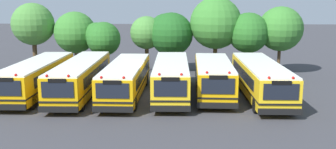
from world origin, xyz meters
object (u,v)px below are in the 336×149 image
(school_bus_0, at_px, (37,76))
(tree_3, at_px, (147,33))
(tree_1, at_px, (75,32))
(tree_7, at_px, (281,28))
(tree_0, at_px, (35,25))
(school_bus_4, at_px, (213,77))
(tree_6, at_px, (247,32))
(school_bus_5, at_px, (260,78))
(tree_5, at_px, (216,23))
(school_bus_1, at_px, (81,77))
(tree_2, at_px, (102,38))
(tree_4, at_px, (170,33))
(school_bus_2, at_px, (126,78))
(school_bus_3, at_px, (171,77))

(school_bus_0, relative_size, tree_3, 2.02)
(tree_1, xyz_separation_m, tree_7, (19.70, -0.32, 0.46))
(tree_0, bearing_deg, school_bus_4, -28.53)
(tree_6, bearing_deg, school_bus_5, -92.52)
(school_bus_5, xyz_separation_m, tree_5, (-2.46, 9.37, 3.34))
(school_bus_5, relative_size, tree_6, 1.95)
(school_bus_4, height_order, tree_3, tree_3)
(school_bus_1, bearing_deg, tree_3, -112.99)
(school_bus_1, distance_m, school_bus_5, 13.21)
(school_bus_4, height_order, tree_2, tree_2)
(tree_4, distance_m, tree_5, 4.60)
(school_bus_2, xyz_separation_m, tree_3, (0.66, 10.14, 2.44))
(tree_2, xyz_separation_m, tree_6, (13.75, 0.16, 0.61))
(school_bus_1, relative_size, tree_4, 1.98)
(tree_2, distance_m, tree_3, 4.49)
(tree_3, xyz_separation_m, tree_4, (2.21, -0.22, -0.02))
(school_bus_5, distance_m, tree_4, 12.21)
(school_bus_3, height_order, tree_4, tree_4)
(school_bus_3, relative_size, tree_4, 1.81)
(tree_0, height_order, tree_6, tree_0)
(tree_0, distance_m, tree_5, 17.54)
(school_bus_0, relative_size, school_bus_2, 1.01)
(school_bus_0, relative_size, tree_7, 1.71)
(school_bus_4, bearing_deg, school_bus_5, 178.23)
(school_bus_4, distance_m, tree_4, 10.49)
(tree_5, bearing_deg, tree_7, -3.16)
(tree_2, bearing_deg, school_bus_2, -67.65)
(school_bus_2, bearing_deg, tree_2, -67.19)
(school_bus_3, relative_size, tree_5, 1.45)
(school_bus_0, bearing_deg, tree_1, -92.42)
(school_bus_4, bearing_deg, school_bus_0, 1.21)
(tree_3, relative_size, tree_7, 0.85)
(school_bus_2, bearing_deg, school_bus_3, -177.65)
(tree_3, bearing_deg, tree_6, -8.01)
(school_bus_3, height_order, tree_7, tree_7)
(tree_4, bearing_deg, school_bus_3, -87.35)
(school_bus_0, xyz_separation_m, school_bus_5, (16.51, -0.12, 0.01))
(school_bus_0, relative_size, tree_0, 1.63)
(tree_2, height_order, tree_4, tree_4)
(tree_5, bearing_deg, tree_0, -179.40)
(school_bus_5, bearing_deg, school_bus_1, -0.92)
(school_bus_1, relative_size, tree_2, 2.32)
(school_bus_5, distance_m, tree_6, 9.03)
(school_bus_3, bearing_deg, tree_3, -76.11)
(school_bus_5, relative_size, tree_0, 1.70)
(school_bus_1, distance_m, tree_2, 8.69)
(school_bus_5, height_order, tree_0, tree_0)
(tree_6, height_order, tree_7, tree_7)
(tree_0, distance_m, tree_6, 20.40)
(school_bus_3, bearing_deg, tree_0, -35.36)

